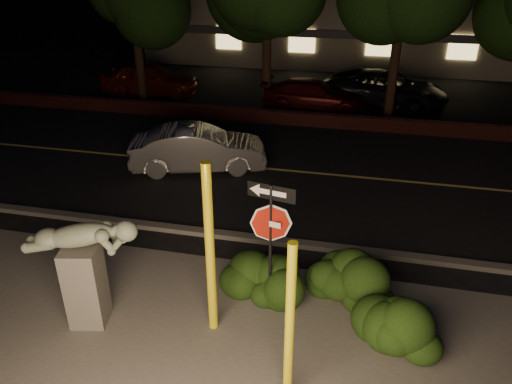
{
  "coord_description": "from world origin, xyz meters",
  "views": [
    {
      "loc": [
        1.59,
        -6.82,
        6.36
      ],
      "look_at": [
        -0.48,
        2.32,
        1.6
      ],
      "focal_mm": 35.0,
      "sensor_mm": 36.0,
      "label": 1
    }
  ],
  "objects_px": {
    "yellow_pole_left": "(210,252)",
    "parked_car_darkred": "(314,95)",
    "sculpture": "(83,262)",
    "parked_car_dark": "(386,89)",
    "silver_sedan": "(198,149)",
    "yellow_pole_right": "(290,326)",
    "parked_car_red": "(149,79)",
    "signpost": "(271,224)"
  },
  "relations": [
    {
      "from": "sculpture",
      "to": "parked_car_red",
      "type": "relative_size",
      "value": 0.5
    },
    {
      "from": "sculpture",
      "to": "parked_car_darkred",
      "type": "height_order",
      "value": "sculpture"
    },
    {
      "from": "sculpture",
      "to": "parked_car_darkred",
      "type": "distance_m",
      "value": 14.01
    },
    {
      "from": "parked_car_darkred",
      "to": "yellow_pole_left",
      "type": "bearing_deg",
      "value": 178.09
    },
    {
      "from": "yellow_pole_left",
      "to": "signpost",
      "type": "distance_m",
      "value": 1.2
    },
    {
      "from": "yellow_pole_left",
      "to": "sculpture",
      "type": "relative_size",
      "value": 1.54
    },
    {
      "from": "yellow_pole_right",
      "to": "parked_car_dark",
      "type": "xyz_separation_m",
      "value": [
        1.5,
        15.99,
        -0.71
      ]
    },
    {
      "from": "signpost",
      "to": "silver_sedan",
      "type": "relative_size",
      "value": 0.64
    },
    {
      "from": "silver_sedan",
      "to": "parked_car_darkred",
      "type": "bearing_deg",
      "value": -39.21
    },
    {
      "from": "parked_car_red",
      "to": "parked_car_dark",
      "type": "xyz_separation_m",
      "value": [
        10.41,
        0.67,
        -0.02
      ]
    },
    {
      "from": "parked_car_darkred",
      "to": "parked_car_dark",
      "type": "relative_size",
      "value": 0.83
    },
    {
      "from": "yellow_pole_right",
      "to": "parked_car_darkred",
      "type": "distance_m",
      "value": 14.78
    },
    {
      "from": "silver_sedan",
      "to": "parked_car_red",
      "type": "relative_size",
      "value": 0.95
    },
    {
      "from": "signpost",
      "to": "parked_car_darkred",
      "type": "xyz_separation_m",
      "value": [
        -0.68,
        12.68,
        -1.25
      ]
    },
    {
      "from": "signpost",
      "to": "parked_car_red",
      "type": "xyz_separation_m",
      "value": [
        -8.22,
        13.3,
        -1.14
      ]
    },
    {
      "from": "yellow_pole_left",
      "to": "parked_car_darkred",
      "type": "distance_m",
      "value": 13.5
    },
    {
      "from": "sculpture",
      "to": "silver_sedan",
      "type": "xyz_separation_m",
      "value": [
        -0.29,
        7.0,
        -0.65
      ]
    },
    {
      "from": "yellow_pole_right",
      "to": "parked_car_dark",
      "type": "relative_size",
      "value": 0.55
    },
    {
      "from": "yellow_pole_right",
      "to": "parked_car_red",
      "type": "bearing_deg",
      "value": 120.17
    },
    {
      "from": "silver_sedan",
      "to": "parked_car_red",
      "type": "xyz_separation_m",
      "value": [
        -4.81,
        7.4,
        0.06
      ]
    },
    {
      "from": "parked_car_darkred",
      "to": "silver_sedan",
      "type": "bearing_deg",
      "value": 157.06
    },
    {
      "from": "parked_car_dark",
      "to": "silver_sedan",
      "type": "bearing_deg",
      "value": 159.02
    },
    {
      "from": "yellow_pole_left",
      "to": "parked_car_darkred",
      "type": "height_order",
      "value": "yellow_pole_left"
    },
    {
      "from": "yellow_pole_left",
      "to": "parked_car_red",
      "type": "height_order",
      "value": "yellow_pole_left"
    },
    {
      "from": "signpost",
      "to": "parked_car_darkred",
      "type": "height_order",
      "value": "signpost"
    },
    {
      "from": "yellow_pole_right",
      "to": "sculpture",
      "type": "distance_m",
      "value": 3.92
    },
    {
      "from": "parked_car_red",
      "to": "parked_car_dark",
      "type": "bearing_deg",
      "value": -92.22
    },
    {
      "from": "parked_car_darkred",
      "to": "parked_car_dark",
      "type": "height_order",
      "value": "parked_car_dark"
    },
    {
      "from": "yellow_pole_left",
      "to": "parked_car_red",
      "type": "xyz_separation_m",
      "value": [
        -7.33,
        14.07,
        -0.91
      ]
    },
    {
      "from": "yellow_pole_right",
      "to": "sculpture",
      "type": "height_order",
      "value": "yellow_pole_right"
    },
    {
      "from": "parked_car_dark",
      "to": "parked_car_darkred",
      "type": "bearing_deg",
      "value": 127.98
    },
    {
      "from": "yellow_pole_left",
      "to": "parked_car_dark",
      "type": "relative_size",
      "value": 0.64
    },
    {
      "from": "signpost",
      "to": "parked_car_dark",
      "type": "distance_m",
      "value": 14.19
    },
    {
      "from": "yellow_pole_right",
      "to": "parked_car_dark",
      "type": "bearing_deg",
      "value": 84.63
    },
    {
      "from": "yellow_pole_right",
      "to": "silver_sedan",
      "type": "height_order",
      "value": "yellow_pole_right"
    },
    {
      "from": "parked_car_dark",
      "to": "signpost",
      "type": "bearing_deg",
      "value": -175.14
    },
    {
      "from": "sculpture",
      "to": "parked_car_dark",
      "type": "bearing_deg",
      "value": 58.28
    },
    {
      "from": "signpost",
      "to": "sculpture",
      "type": "distance_m",
      "value": 3.36
    },
    {
      "from": "yellow_pole_right",
      "to": "silver_sedan",
      "type": "distance_m",
      "value": 8.95
    },
    {
      "from": "yellow_pole_right",
      "to": "parked_car_darkred",
      "type": "relative_size",
      "value": 0.67
    },
    {
      "from": "yellow_pole_right",
      "to": "signpost",
      "type": "xyz_separation_m",
      "value": [
        -0.68,
        2.01,
        0.45
      ]
    },
    {
      "from": "parked_car_red",
      "to": "yellow_pole_left",
      "type": "bearing_deg",
      "value": -158.4
    }
  ]
}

